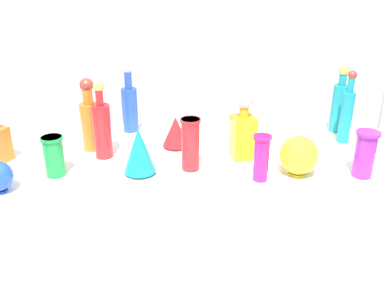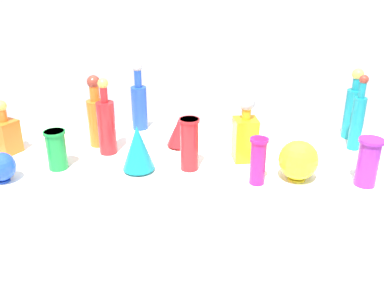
# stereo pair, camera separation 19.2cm
# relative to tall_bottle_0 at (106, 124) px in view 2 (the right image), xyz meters

# --- Properties ---
(display_table) EXTENTS (2.07, 1.05, 0.76)m
(display_table) POSITION_rel_tall_bottle_0_xyz_m (0.41, -0.13, -0.20)
(display_table) COLOR white
(display_table) RESTS_ON ground
(tall_bottle_0) EXTENTS (0.08, 0.08, 0.37)m
(tall_bottle_0) POSITION_rel_tall_bottle_0_xyz_m (0.00, 0.00, 0.00)
(tall_bottle_0) COLOR red
(tall_bottle_0) RESTS_ON display_table
(tall_bottle_1) EXTENTS (0.06, 0.06, 0.37)m
(tall_bottle_1) POSITION_rel_tall_bottle_0_xyz_m (1.19, 0.16, 0.01)
(tall_bottle_1) COLOR teal
(tall_bottle_1) RESTS_ON display_table
(tall_bottle_2) EXTENTS (0.08, 0.08, 0.37)m
(tall_bottle_2) POSITION_rel_tall_bottle_0_xyz_m (1.21, 0.31, 0.01)
(tall_bottle_2) COLOR teal
(tall_bottle_2) RESTS_ON display_table
(tall_bottle_3) EXTENTS (0.09, 0.09, 0.36)m
(tall_bottle_3) POSITION_rel_tall_bottle_0_xyz_m (-0.07, 0.09, 0.00)
(tall_bottle_3) COLOR orange
(tall_bottle_3) RESTS_ON display_table
(tall_bottle_4) EXTENTS (0.08, 0.08, 0.37)m
(tall_bottle_4) POSITION_rel_tall_bottle_0_xyz_m (0.09, 0.33, -0.00)
(tall_bottle_4) COLOR blue
(tall_bottle_4) RESTS_ON display_table
(square_decanter_0) EXTENTS (0.13, 0.13, 0.26)m
(square_decanter_0) POSITION_rel_tall_bottle_0_xyz_m (-0.48, -0.04, -0.05)
(square_decanter_0) COLOR orange
(square_decanter_0) RESTS_ON display_table
(square_decanter_1) EXTENTS (0.12, 0.12, 0.31)m
(square_decanter_1) POSITION_rel_tall_bottle_0_xyz_m (0.65, -0.02, -0.02)
(square_decanter_1) COLOR orange
(square_decanter_1) RESTS_ON display_table
(slender_vase_0) EXTENTS (0.10, 0.10, 0.18)m
(slender_vase_0) POSITION_rel_tall_bottle_0_xyz_m (-0.18, -0.18, -0.05)
(slender_vase_0) COLOR #198C38
(slender_vase_0) RESTS_ON display_table
(slender_vase_1) EXTENTS (0.10, 0.10, 0.20)m
(slender_vase_1) POSITION_rel_tall_bottle_0_xyz_m (1.15, -0.21, -0.04)
(slender_vase_1) COLOR purple
(slender_vase_1) RESTS_ON display_table
(slender_vase_2) EXTENTS (0.08, 0.08, 0.20)m
(slender_vase_2) POSITION_rel_tall_bottle_0_xyz_m (0.70, -0.24, -0.04)
(slender_vase_2) COLOR #C61972
(slender_vase_2) RESTS_ON display_table
(slender_vase_3) EXTENTS (0.09, 0.09, 0.24)m
(slender_vase_3) POSITION_rel_tall_bottle_0_xyz_m (0.41, -0.14, -0.02)
(slender_vase_3) COLOR red
(slender_vase_3) RESTS_ON display_table
(fluted_vase_0) EXTENTS (0.14, 0.14, 0.21)m
(fluted_vase_0) POSITION_rel_tall_bottle_0_xyz_m (0.19, -0.18, -0.04)
(fluted_vase_0) COLOR teal
(fluted_vase_0) RESTS_ON display_table
(fluted_vase_1) EXTENTS (0.13, 0.13, 0.16)m
(fluted_vase_1) POSITION_rel_tall_bottle_0_xyz_m (0.34, 0.11, -0.07)
(fluted_vase_1) COLOR red
(fluted_vase_1) RESTS_ON display_table
(round_bowl_0) EXTENTS (0.12, 0.12, 0.13)m
(round_bowl_0) POSITION_rel_tall_bottle_0_xyz_m (-0.36, -0.33, -0.08)
(round_bowl_0) COLOR blue
(round_bowl_0) RESTS_ON display_table
(round_bowl_1) EXTENTS (0.17, 0.17, 0.18)m
(round_bowl_1) POSITION_rel_tall_bottle_0_xyz_m (0.87, -0.20, -0.06)
(round_bowl_1) COLOR yellow
(round_bowl_1) RESTS_ON display_table
(price_tag_left) EXTENTS (0.05, 0.02, 0.04)m
(price_tag_left) POSITION_rel_tall_bottle_0_xyz_m (0.58, -0.54, -0.13)
(price_tag_left) COLOR white
(price_tag_left) RESTS_ON display_table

